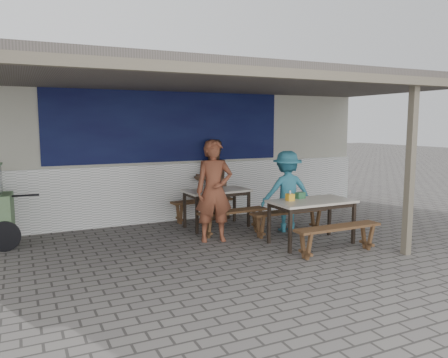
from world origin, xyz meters
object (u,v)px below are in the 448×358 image
table_left (217,194)px  condiment_bowl (211,189)px  tissue_box (290,197)px  bench_right_street (338,233)px  patron_wall_side (212,180)px  table_right (312,205)px  patron_right_table (287,191)px  bench_left_wall (203,205)px  donation_box (300,195)px  bench_left_street (233,216)px  condiment_jar (218,185)px  bench_right_wall (289,216)px  patron_street_side (214,191)px

table_left → condiment_bowl: 0.17m
tissue_box → condiment_bowl: 1.77m
bench_right_street → condiment_bowl: bearing=114.0°
tissue_box → patron_wall_side: bearing=99.0°
table_right → patron_right_table: bearing=82.8°
bench_left_wall → donation_box: 2.40m
table_left → bench_left_wall: (-0.04, 0.63, -0.33)m
bench_left_street → tissue_box: 1.25m
condiment_bowl → patron_wall_side: bearing=64.8°
bench_left_street → condiment_bowl: bearing=101.9°
bench_left_street → bench_right_street: bearing=-66.6°
condiment_jar → condiment_bowl: size_ratio=0.55×
bench_right_street → bench_right_wall: same height
bench_right_wall → condiment_jar: bearing=121.4°
bench_left_street → bench_left_wall: bearing=90.0°
bench_left_wall → patron_wall_side: 0.60m
bench_right_wall → tissue_box: (-0.35, -0.55, 0.47)m
tissue_box → donation_box: (0.28, 0.11, -0.00)m
bench_left_street → patron_right_table: bearing=-15.3°
bench_left_wall → tissue_box: size_ratio=11.64×
table_right → patron_right_table: size_ratio=0.93×
table_right → patron_wall_side: bearing=105.9°
bench_left_street → bench_left_wall: size_ratio=1.00×
bench_right_street → bench_left_street: bearing=116.8°
table_left → patron_right_table: patron_right_table is taller
patron_wall_side → patron_right_table: bearing=113.2°
table_left → bench_left_wall: 0.71m
bench_left_street → patron_right_table: 1.14m
table_right → bench_right_street: 0.76m
tissue_box → donation_box: 0.30m
bench_left_wall → patron_right_table: (1.12, -1.47, 0.43)m
patron_wall_side → tissue_box: 2.41m
bench_left_wall → donation_box: bearing=-70.5°
table_left → donation_box: bearing=-63.7°
tissue_box → donation_box: tissue_box is taller
table_left → table_right: (0.97, -1.77, 0.01)m
patron_right_table → donation_box: bearing=85.8°
condiment_jar → patron_right_table: bearing=-49.1°
bench_left_wall → bench_right_street: 3.24m
bench_right_street → condiment_jar: condiment_jar is taller
table_right → patron_street_side: bearing=148.5°
patron_street_side → table_left: bearing=76.6°
bench_left_street → condiment_jar: condiment_jar is taller
bench_left_street → tissue_box: size_ratio=11.64×
bench_right_street → condiment_bowl: (-1.10, 2.42, 0.43)m
bench_left_street → bench_left_wall: 1.26m
bench_right_wall → patron_right_table: (0.11, 0.25, 0.43)m
bench_left_street → patron_right_table: size_ratio=0.89×
bench_right_wall → patron_street_side: size_ratio=0.86×
condiment_jar → tissue_box: bearing=-76.0°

